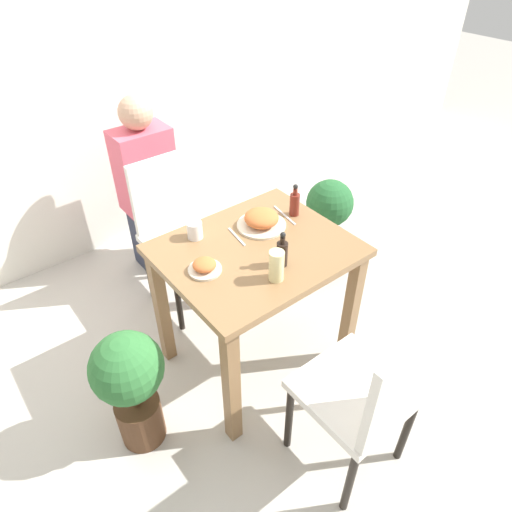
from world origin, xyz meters
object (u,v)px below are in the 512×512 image
object	(u,v)px
side_plate	(205,266)
person_figure	(147,188)
juice_glass	(276,266)
potted_plant_left	(131,382)
chair_far	(177,226)
condiment_bottle	(295,203)
chair_near	(372,394)
food_plate	(261,220)
drink_cup	(195,230)
potted_plant_right	(327,226)
sauce_bottle	(282,253)

from	to	relation	value
side_plate	person_figure	world-z (taller)	person_figure
juice_glass	potted_plant_left	distance (m)	0.80
chair_far	condiment_bottle	bearing A→B (deg)	-58.99
chair_near	food_plate	world-z (taller)	chair_near
side_plate	condiment_bottle	world-z (taller)	condiment_bottle
drink_cup	potted_plant_right	size ratio (longest dim) A/B	0.12
drink_cup	sauce_bottle	size ratio (longest dim) A/B	0.48
condiment_bottle	drink_cup	bearing A→B (deg)	164.10
food_plate	juice_glass	bearing A→B (deg)	-119.85
sauce_bottle	side_plate	bearing A→B (deg)	148.83
side_plate	chair_far	bearing A→B (deg)	70.96
side_plate	condiment_bottle	bearing A→B (deg)	8.77
juice_glass	potted_plant_right	xyz separation A→B (m)	(0.91, 0.54, -0.48)
chair_near	potted_plant_left	size ratio (longest dim) A/B	1.40
side_plate	chair_near	bearing A→B (deg)	-72.39
juice_glass	sauce_bottle	size ratio (longest dim) A/B	0.81
juice_glass	potted_plant_right	distance (m)	1.16
chair_far	drink_cup	size ratio (longest dim) A/B	11.07
chair_far	potted_plant_right	xyz separation A→B (m)	(0.88, -0.38, -0.17)
potted_plant_left	chair_far	bearing A→B (deg)	47.47
potted_plant_right	potted_plant_left	bearing A→B (deg)	-166.95
juice_glass	food_plate	bearing A→B (deg)	60.15
chair_far	food_plate	size ratio (longest dim) A/B	3.82
chair_far	condiment_bottle	distance (m)	0.76
chair_near	side_plate	distance (m)	0.85
potted_plant_left	potted_plant_right	distance (m)	1.60
food_plate	side_plate	size ratio (longest dim) A/B	1.64
chair_near	side_plate	size ratio (longest dim) A/B	6.27
drink_cup	chair_near	bearing A→B (deg)	-81.82
food_plate	sauce_bottle	bearing A→B (deg)	-112.25
chair_near	chair_far	world-z (taller)	same
chair_far	sauce_bottle	distance (m)	0.92
potted_plant_right	person_figure	xyz separation A→B (m)	(-0.84, 0.79, 0.23)
condiment_bottle	chair_near	bearing A→B (deg)	-112.35
chair_far	juice_glass	xyz separation A→B (m)	(-0.03, -0.92, 0.31)
drink_cup	person_figure	bearing A→B (deg)	78.83
chair_near	potted_plant_right	xyz separation A→B (m)	(0.87, 1.08, -0.17)
condiment_bottle	potted_plant_right	world-z (taller)	condiment_bottle
juice_glass	sauce_bottle	world-z (taller)	sauce_bottle
food_plate	potted_plant_left	bearing A→B (deg)	-169.14
food_plate	juice_glass	size ratio (longest dim) A/B	1.71
drink_cup	juice_glass	size ratio (longest dim) A/B	0.59
chair_far	condiment_bottle	world-z (taller)	condiment_bottle
sauce_bottle	potted_plant_left	world-z (taller)	sauce_bottle
drink_cup	sauce_bottle	xyz separation A→B (m)	(0.19, -0.41, 0.03)
chair_near	person_figure	size ratio (longest dim) A/B	0.79
condiment_bottle	person_figure	size ratio (longest dim) A/B	0.15
potted_plant_left	drink_cup	bearing A→B (deg)	27.63
potted_plant_left	person_figure	distance (m)	1.36
drink_cup	person_figure	xyz separation A→B (m)	(0.17, 0.87, -0.23)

